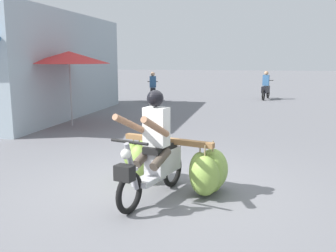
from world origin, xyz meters
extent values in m
plane|color=slate|center=(0.00, 0.00, 0.00)|extent=(120.00, 120.00, 0.00)
torus|color=black|center=(-0.20, -1.03, 0.28)|extent=(0.23, 0.56, 0.56)
torus|color=black|center=(0.13, 0.12, 0.28)|extent=(0.23, 0.56, 0.56)
cube|color=silver|center=(-0.06, -0.55, 0.32)|extent=(0.38, 0.60, 0.08)
cube|color=silver|center=(0.05, -0.17, 0.50)|extent=(0.45, 0.69, 0.36)
cube|color=black|center=(0.03, -0.24, 0.72)|extent=(0.42, 0.65, 0.10)
cylinder|color=gray|center=(-0.18, -0.98, 0.62)|extent=(0.15, 0.29, 0.69)
cylinder|color=black|center=(-0.19, -1.01, 0.96)|extent=(0.55, 0.19, 0.04)
sphere|color=silver|center=(-0.21, -1.09, 0.82)|extent=(0.14, 0.14, 0.14)
cube|color=black|center=(-0.22, -1.13, 0.58)|extent=(0.27, 0.22, 0.20)
cube|color=silver|center=(-0.20, -1.03, 0.58)|extent=(0.17, 0.30, 0.04)
cube|color=olive|center=(0.09, -0.02, 0.78)|extent=(1.47, 0.51, 0.08)
cube|color=olive|center=(0.14, 0.15, 0.75)|extent=(1.32, 0.45, 0.06)
ellipsoid|color=#83A746|center=(0.70, -0.28, 0.34)|extent=(0.60, 0.58, 0.60)
cylinder|color=#998459|center=(0.70, -0.28, 0.70)|extent=(0.02, 0.02, 0.18)
ellipsoid|color=#8DB050|center=(0.78, 0.07, 0.34)|extent=(0.55, 0.52, 0.64)
cylinder|color=#998459|center=(0.78, 0.07, 0.71)|extent=(0.02, 0.02, 0.16)
ellipsoid|color=#8BAE4D|center=(0.61, -0.15, 0.36)|extent=(0.42, 0.40, 0.60)
cylinder|color=#998459|center=(0.61, -0.15, 0.71)|extent=(0.02, 0.02, 0.16)
ellipsoid|color=#84A847|center=(0.79, -0.12, 0.36)|extent=(0.44, 0.41, 0.63)
cylinder|color=#998459|center=(0.79, -0.12, 0.72)|extent=(0.02, 0.02, 0.15)
ellipsoid|color=#7CA03F|center=(-0.55, 0.27, 0.43)|extent=(0.46, 0.45, 0.45)
cylinder|color=#998459|center=(-0.55, 0.27, 0.71)|extent=(0.02, 0.02, 0.16)
ellipsoid|color=#7DA140|center=(-0.44, 0.42, 0.34)|extent=(0.51, 0.47, 0.64)
cylinder|color=#998459|center=(-0.44, 0.42, 0.70)|extent=(0.02, 0.02, 0.17)
ellipsoid|color=#82A544|center=(-0.41, 0.14, 0.34)|extent=(0.42, 0.39, 0.64)
cylinder|color=#998459|center=(-0.41, 0.14, 0.70)|extent=(0.02, 0.02, 0.18)
cube|color=silver|center=(0.00, -0.36, 1.05)|extent=(0.39, 0.31, 0.56)
sphere|color=black|center=(-0.01, -0.38, 1.46)|extent=(0.24, 0.24, 0.24)
cylinder|color=#9E7051|center=(0.09, -0.74, 1.11)|extent=(0.23, 0.72, 0.39)
cylinder|color=#9E7051|center=(-0.28, -0.63, 1.11)|extent=(0.33, 0.71, 0.39)
cylinder|color=#4C4238|center=(0.10, -0.51, 0.62)|extent=(0.25, 0.46, 0.27)
cylinder|color=#4C4238|center=(-0.17, -0.44, 0.62)|extent=(0.25, 0.46, 0.27)
torus|color=black|center=(2.14, 14.33, 0.26)|extent=(0.20, 0.52, 0.52)
torus|color=black|center=(1.88, 13.26, 0.26)|extent=(0.20, 0.52, 0.52)
cube|color=black|center=(1.99, 13.70, 0.50)|extent=(0.44, 0.93, 0.32)
cylinder|color=black|center=(2.13, 14.28, 0.92)|extent=(0.49, 0.15, 0.04)
cube|color=#386699|center=(1.98, 13.68, 0.95)|extent=(0.34, 0.26, 0.52)
sphere|color=tan|center=(1.99, 13.70, 1.30)|extent=(0.20, 0.20, 0.20)
torus|color=black|center=(-3.35, 11.99, 0.26)|extent=(0.22, 0.52, 0.52)
torus|color=black|center=(-3.06, 10.93, 0.26)|extent=(0.22, 0.52, 0.52)
cube|color=black|center=(-3.18, 11.37, 0.50)|extent=(0.47, 0.93, 0.32)
cylinder|color=black|center=(-3.34, 11.94, 0.92)|extent=(0.49, 0.17, 0.04)
cube|color=#386699|center=(-3.17, 11.35, 0.95)|extent=(0.34, 0.27, 0.52)
sphere|color=tan|center=(-3.18, 11.37, 1.30)|extent=(0.20, 0.20, 0.20)
cube|color=#9EADB7|center=(-6.08, 6.50, 1.76)|extent=(3.16, 7.64, 3.52)
cylinder|color=#99999E|center=(-3.97, 4.80, 0.98)|extent=(0.05, 0.05, 1.97)
cone|color=red|center=(-3.97, 4.80, 2.05)|extent=(2.40, 2.40, 0.36)
camera|label=1|loc=(1.32, -5.47, 2.02)|focal=40.01mm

